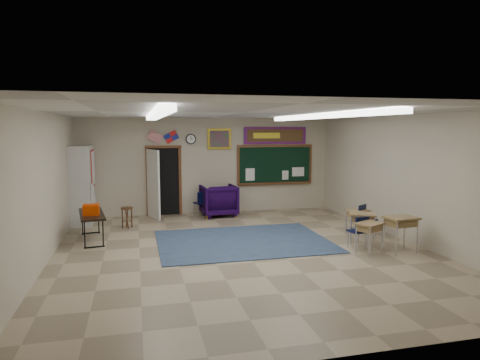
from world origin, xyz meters
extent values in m
plane|color=tan|center=(0.00, 0.00, 0.00)|extent=(9.00, 9.00, 0.00)
cube|color=#B9AC96|center=(0.00, 4.50, 1.50)|extent=(8.00, 0.04, 3.00)
cube|color=#B9AC96|center=(0.00, -4.50, 1.50)|extent=(8.00, 0.04, 3.00)
cube|color=#B9AC96|center=(-4.00, 0.00, 1.50)|extent=(0.04, 9.00, 3.00)
cube|color=#B9AC96|center=(4.00, 0.00, 1.50)|extent=(0.04, 9.00, 3.00)
cube|color=white|center=(0.00, 0.00, 3.00)|extent=(8.00, 9.00, 0.04)
cube|color=#344964|center=(0.20, 0.80, 0.01)|extent=(4.00, 3.00, 0.02)
cube|color=black|center=(-1.40, 4.49, 1.05)|extent=(0.95, 0.04, 2.10)
cube|color=silver|center=(-1.75, 4.05, 1.03)|extent=(0.35, 0.86, 2.05)
cube|color=brown|center=(2.20, 4.47, 1.50)|extent=(2.55, 0.05, 1.30)
cube|color=black|center=(2.20, 4.46, 1.50)|extent=(2.40, 0.03, 1.15)
cube|color=brown|center=(2.20, 4.41, 0.90)|extent=(2.40, 0.12, 0.04)
cube|color=red|center=(2.20, 4.47, 2.45)|extent=(2.10, 0.04, 0.55)
cube|color=brown|center=(2.20, 4.46, 2.45)|extent=(1.90, 0.03, 0.40)
cube|color=olive|center=(0.35, 4.47, 2.35)|extent=(0.75, 0.05, 0.65)
cube|color=#A51466|center=(0.35, 4.46, 2.35)|extent=(0.62, 0.03, 0.52)
cylinder|color=black|center=(-0.55, 4.47, 2.35)|extent=(0.32, 0.05, 0.32)
cylinder|color=white|center=(-0.55, 4.45, 2.35)|extent=(0.26, 0.02, 0.26)
cube|color=#BBBBB6|center=(-3.72, 3.85, 1.10)|extent=(0.55, 1.25, 2.20)
imported|color=black|center=(0.21, 3.94, 0.48)|extent=(1.08, 1.11, 0.96)
cube|color=olive|center=(2.84, -0.06, 0.70)|extent=(0.74, 0.68, 0.04)
cube|color=brown|center=(2.84, -0.06, 0.60)|extent=(0.64, 0.58, 0.12)
cube|color=olive|center=(3.15, 0.74, 0.62)|extent=(0.62, 0.54, 0.04)
cube|color=brown|center=(3.15, 0.74, 0.53)|extent=(0.54, 0.46, 0.11)
cube|color=olive|center=(2.57, -0.82, 0.66)|extent=(0.70, 0.63, 0.04)
cube|color=brown|center=(2.57, -0.82, 0.56)|extent=(0.60, 0.54, 0.11)
cube|color=olive|center=(3.28, -0.89, 0.76)|extent=(0.71, 0.56, 0.04)
cube|color=brown|center=(3.28, -0.89, 0.66)|extent=(0.61, 0.48, 0.13)
cube|color=black|center=(-3.29, 1.78, 0.64)|extent=(0.76, 1.66, 0.04)
cube|color=red|center=(-3.27, 1.55, 0.79)|extent=(0.36, 0.27, 0.25)
cylinder|color=#4E2B17|center=(-2.50, 2.91, 0.54)|extent=(0.32, 0.32, 0.04)
torus|color=#4E2B17|center=(-2.50, 2.91, 0.19)|extent=(0.26, 0.26, 0.02)
camera|label=1|loc=(-2.23, -8.81, 2.65)|focal=32.00mm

